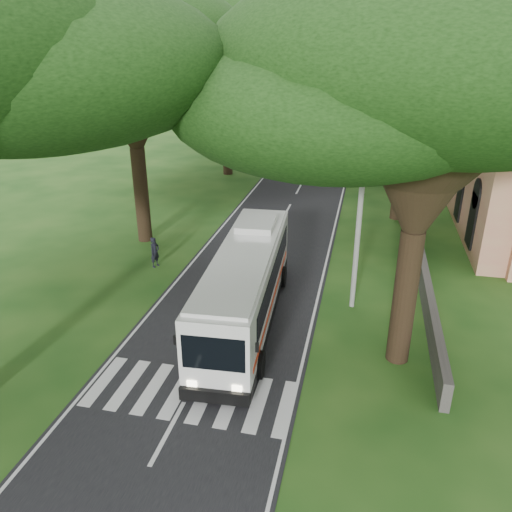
{
  "coord_description": "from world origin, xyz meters",
  "views": [
    {
      "loc": [
        5.65,
        -15.82,
        11.89
      ],
      "look_at": [
        0.71,
        6.01,
        2.2
      ],
      "focal_mm": 35.0,
      "sensor_mm": 36.0,
      "label": 1
    }
  ],
  "objects_px": {
    "distant_car_a": "(296,143)",
    "pedestrian": "(155,252)",
    "distant_car_b": "(315,125)",
    "pole_mid": "(367,144)",
    "coach_bus": "(246,283)",
    "pole_near": "(359,225)",
    "pole_far": "(371,112)"
  },
  "relations": [
    {
      "from": "distant_car_a",
      "to": "pole_mid",
      "type": "bearing_deg",
      "value": 113.23
    },
    {
      "from": "pole_far",
      "to": "pedestrian",
      "type": "xyz_separation_m",
      "value": [
        -11.18,
        -37.73,
        -3.3
      ]
    },
    {
      "from": "pole_far",
      "to": "distant_car_b",
      "type": "relative_size",
      "value": 1.95
    },
    {
      "from": "pole_near",
      "to": "pedestrian",
      "type": "distance_m",
      "value": 11.88
    },
    {
      "from": "coach_bus",
      "to": "pedestrian",
      "type": "relative_size",
      "value": 6.93
    },
    {
      "from": "pole_mid",
      "to": "coach_bus",
      "type": "height_order",
      "value": "pole_mid"
    },
    {
      "from": "pole_far",
      "to": "coach_bus",
      "type": "distance_m",
      "value": 42.75
    },
    {
      "from": "pole_near",
      "to": "pedestrian",
      "type": "xyz_separation_m",
      "value": [
        -11.18,
        2.27,
        -3.3
      ]
    },
    {
      "from": "pole_near",
      "to": "pedestrian",
      "type": "relative_size",
      "value": 4.56
    },
    {
      "from": "pole_mid",
      "to": "pedestrian",
      "type": "distance_m",
      "value": 21.22
    },
    {
      "from": "pole_far",
      "to": "distant_car_b",
      "type": "height_order",
      "value": "pole_far"
    },
    {
      "from": "distant_car_b",
      "to": "distant_car_a",
      "type": "bearing_deg",
      "value": -89.45
    },
    {
      "from": "pedestrian",
      "to": "coach_bus",
      "type": "bearing_deg",
      "value": -107.54
    },
    {
      "from": "pedestrian",
      "to": "pole_far",
      "type": "bearing_deg",
      "value": 1.93
    },
    {
      "from": "pole_mid",
      "to": "pole_near",
      "type": "bearing_deg",
      "value": -90.0
    },
    {
      "from": "distant_car_b",
      "to": "pole_near",
      "type": "bearing_deg",
      "value": -78.42
    },
    {
      "from": "pole_mid",
      "to": "pole_far",
      "type": "height_order",
      "value": "same"
    },
    {
      "from": "pole_far",
      "to": "distant_car_a",
      "type": "xyz_separation_m",
      "value": [
        -8.37,
        -2.7,
        -3.44
      ]
    },
    {
      "from": "distant_car_b",
      "to": "pedestrian",
      "type": "bearing_deg",
      "value": -90.89
    },
    {
      "from": "distant_car_a",
      "to": "distant_car_b",
      "type": "distance_m",
      "value": 14.51
    },
    {
      "from": "pole_near",
      "to": "pole_mid",
      "type": "relative_size",
      "value": 1.0
    },
    {
      "from": "distant_car_a",
      "to": "pedestrian",
      "type": "height_order",
      "value": "pedestrian"
    },
    {
      "from": "pole_far",
      "to": "pole_mid",
      "type": "bearing_deg",
      "value": -90.0
    },
    {
      "from": "pole_mid",
      "to": "distant_car_a",
      "type": "distance_m",
      "value": 19.52
    },
    {
      "from": "pole_mid",
      "to": "coach_bus",
      "type": "relative_size",
      "value": 0.66
    },
    {
      "from": "pole_mid",
      "to": "pole_far",
      "type": "bearing_deg",
      "value": 90.0
    },
    {
      "from": "pole_far",
      "to": "distant_car_a",
      "type": "bearing_deg",
      "value": -162.13
    },
    {
      "from": "coach_bus",
      "to": "pedestrian",
      "type": "bearing_deg",
      "value": 140.59
    },
    {
      "from": "pole_near",
      "to": "coach_bus",
      "type": "height_order",
      "value": "pole_near"
    },
    {
      "from": "coach_bus",
      "to": "pedestrian",
      "type": "xyz_separation_m",
      "value": [
        -6.48,
        4.7,
        -1.03
      ]
    },
    {
      "from": "distant_car_a",
      "to": "pole_far",
      "type": "bearing_deg",
      "value": -164.71
    },
    {
      "from": "pole_mid",
      "to": "pedestrian",
      "type": "relative_size",
      "value": 4.56
    }
  ]
}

